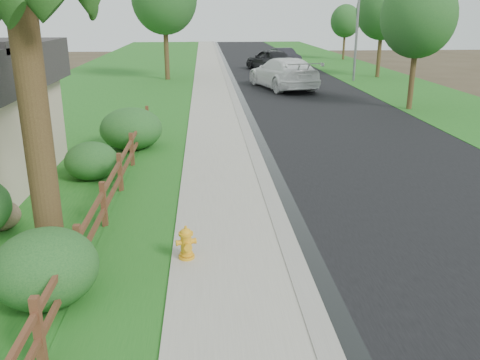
{
  "coord_description": "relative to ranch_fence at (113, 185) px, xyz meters",
  "views": [
    {
      "loc": [
        -1.28,
        -5.66,
        4.69
      ],
      "look_at": [
        -0.48,
        5.71,
        0.9
      ],
      "focal_mm": 38.0,
      "sensor_mm": 36.0,
      "label": 1
    }
  ],
  "objects": [
    {
      "name": "lawn_near",
      "position": [
        -4.4,
        28.6,
        -0.6
      ],
      "size": [
        9.0,
        90.0,
        0.04
      ],
      "primitive_type": "cube",
      "color": "#1B5819",
      "rests_on": "ground"
    },
    {
      "name": "tree_near_right",
      "position": [
        12.6,
        12.69,
        3.85
      ],
      "size": [
        3.59,
        3.59,
        6.46
      ],
      "color": "#3E2B19",
      "rests_on": "ground"
    },
    {
      "name": "white_suv",
      "position": [
        7.35,
        20.37,
        0.38
      ],
      "size": [
        4.26,
        7.16,
        1.95
      ],
      "primitive_type": "imported",
      "rotation": [
        0.0,
        0.0,
        3.39
      ],
      "color": "white",
      "rests_on": "road"
    },
    {
      "name": "dark_car_mid",
      "position": [
        7.81,
        30.78,
        0.3
      ],
      "size": [
        4.03,
        5.66,
        1.79
      ],
      "primitive_type": "imported",
      "rotation": [
        0.0,
        0.0,
        3.55
      ],
      "color": "black",
      "rests_on": "road"
    },
    {
      "name": "curb",
      "position": [
        4.0,
        28.6,
        -0.56
      ],
      "size": [
        0.4,
        90.0,
        0.12
      ],
      "primitive_type": "cube",
      "color": "gray",
      "rests_on": "ground"
    },
    {
      "name": "ranch_fence",
      "position": [
        0.0,
        0.0,
        0.0
      ],
      "size": [
        0.12,
        16.92,
        1.1
      ],
      "color": "#53331B",
      "rests_on": "ground"
    },
    {
      "name": "dark_car_far",
      "position": [
        9.76,
        35.51,
        0.15
      ],
      "size": [
        2.7,
        4.81,
        1.5
      ],
      "primitive_type": "imported",
      "rotation": [
        0.0,
        0.0,
        0.26
      ],
      "color": "black",
      "rests_on": "road"
    },
    {
      "name": "fire_hydrant",
      "position": [
        1.9,
        -3.04,
        -0.21
      ],
      "size": [
        0.45,
        0.36,
        0.68
      ],
      "color": "orange",
      "rests_on": "sidewalk"
    },
    {
      "name": "tree_mid_right",
      "position": [
        15.3,
        25.68,
        4.14
      ],
      "size": [
        3.78,
        3.78,
        6.85
      ],
      "color": "#3E2B19",
      "rests_on": "ground"
    },
    {
      "name": "sidewalk",
      "position": [
        2.7,
        28.6,
        -0.57
      ],
      "size": [
        2.2,
        90.0,
        0.1
      ],
      "primitive_type": "cube",
      "color": "gray",
      "rests_on": "ground"
    },
    {
      "name": "shrub_c",
      "position": [
        -1.02,
        2.42,
        -0.06
      ],
      "size": [
        1.86,
        1.86,
        1.11
      ],
      "primitive_type": "ellipsoid",
      "rotation": [
        0.0,
        0.0,
        -0.24
      ],
      "color": "#19461D",
      "rests_on": "ground"
    },
    {
      "name": "wet_gutter",
      "position": [
        4.35,
        28.6,
        -0.6
      ],
      "size": [
        0.5,
        90.0,
        0.0
      ],
      "primitive_type": "cube",
      "color": "black",
      "rests_on": "road"
    },
    {
      "name": "shrub_d",
      "position": [
        -0.3,
        5.8,
        0.13
      ],
      "size": [
        2.51,
        2.51,
        1.49
      ],
      "primitive_type": "ellipsoid",
      "rotation": [
        0.0,
        0.0,
        0.16
      ],
      "color": "#19461D",
      "rests_on": "ground"
    },
    {
      "name": "grass_strip",
      "position": [
        0.8,
        28.6,
        -0.59
      ],
      "size": [
        1.6,
        90.0,
        0.06
      ],
      "primitive_type": "cube",
      "color": "#1B5819",
      "rests_on": "ground"
    },
    {
      "name": "shrub_a",
      "position": [
        -0.37,
        -4.33,
        0.03
      ],
      "size": [
        1.98,
        1.98,
        1.3
      ],
      "primitive_type": "ellipsoid",
      "rotation": [
        0.0,
        0.0,
        -0.15
      ],
      "color": "#19461D",
      "rests_on": "ground"
    },
    {
      "name": "streetlight",
      "position": [
        12.74,
        23.62,
        4.25
      ],
      "size": [
        1.98,
        0.51,
        8.6
      ],
      "color": "gray",
      "rests_on": "ground"
    },
    {
      "name": "tree_far_right",
      "position": [
        16.6,
        40.31,
        3.18
      ],
      "size": [
        2.94,
        2.94,
        5.43
      ],
      "color": "#3E2B19",
      "rests_on": "ground"
    },
    {
      "name": "verge_far",
      "position": [
        15.1,
        28.6,
        -0.6
      ],
      "size": [
        6.0,
        90.0,
        0.04
      ],
      "primitive_type": "cube",
      "color": "#1B5819",
      "rests_on": "ground"
    },
    {
      "name": "road",
      "position": [
        8.2,
        28.6,
        -0.61
      ],
      "size": [
        8.0,
        90.0,
        0.02
      ],
      "primitive_type": "cube",
      "color": "black",
      "rests_on": "ground"
    }
  ]
}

